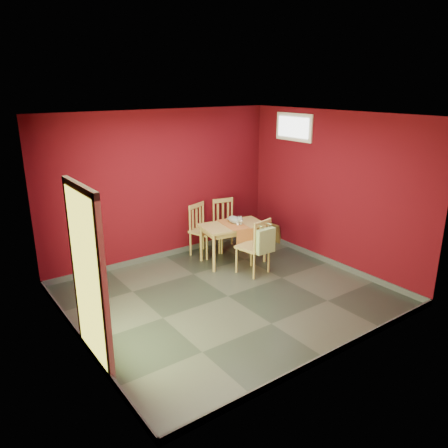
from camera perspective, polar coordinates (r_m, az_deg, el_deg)
ground at (r=6.79m, az=0.52°, el=-9.40°), size 4.50×4.50×0.00m
room_shell at (r=6.77m, az=0.52°, el=-9.02°), size 4.50×4.50×4.50m
doorway at (r=5.07m, az=-17.46°, el=-6.11°), size 0.06×1.01×2.13m
window at (r=8.28m, az=9.10°, el=12.39°), size 0.05×0.90×0.50m
outlet_plate at (r=9.04m, az=1.23°, el=-0.25°), size 0.08×0.02×0.12m
dining_table at (r=7.83m, az=1.19°, el=-0.67°), size 1.23×0.84×0.71m
table_runner at (r=7.73m, az=1.71°, el=-0.65°), size 0.44×0.75×0.35m
chair_far_left at (r=8.23m, az=-2.77°, el=-0.66°), size 0.58×0.58×0.98m
chair_far_right at (r=8.51m, az=0.27°, el=0.02°), size 0.54×0.54×0.98m
chair_near at (r=7.39m, az=4.07°, el=-2.86°), size 0.53×0.53×0.98m
tote_bag at (r=7.20m, az=5.42°, el=-2.19°), size 0.35×0.20×0.49m
cat at (r=7.85m, az=1.40°, el=0.74°), size 0.26×0.40×0.18m
picture_frame at (r=9.02m, az=6.37°, el=-1.09°), size 0.14×0.40×0.40m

